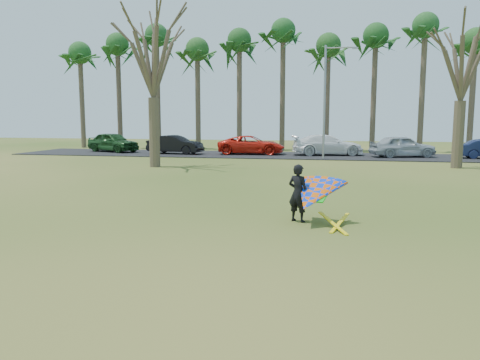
% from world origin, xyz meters
% --- Properties ---
extents(ground, '(100.00, 100.00, 0.00)m').
position_xyz_m(ground, '(0.00, 0.00, 0.00)').
color(ground, '#224910').
rests_on(ground, ground).
extents(parking_strip, '(46.00, 7.00, 0.06)m').
position_xyz_m(parking_strip, '(0.00, 25.00, 0.03)').
color(parking_strip, black).
rests_on(parking_strip, ground).
extents(palm_0, '(4.84, 4.84, 10.84)m').
position_xyz_m(palm_0, '(-22.00, 31.00, 9.17)').
color(palm_0, '#4B3D2D').
rests_on(palm_0, ground).
extents(palm_1, '(4.84, 4.84, 11.54)m').
position_xyz_m(palm_1, '(-18.00, 31.00, 9.85)').
color(palm_1, '#453729').
rests_on(palm_1, ground).
extents(palm_2, '(4.84, 4.84, 12.24)m').
position_xyz_m(palm_2, '(-14.00, 31.00, 10.52)').
color(palm_2, '#46382A').
rests_on(palm_2, ground).
extents(palm_3, '(4.84, 4.84, 10.84)m').
position_xyz_m(palm_3, '(-10.00, 31.00, 9.17)').
color(palm_3, brown).
rests_on(palm_3, ground).
extents(palm_4, '(4.84, 4.84, 11.54)m').
position_xyz_m(palm_4, '(-6.00, 31.00, 9.85)').
color(palm_4, '#4B3D2D').
rests_on(palm_4, ground).
extents(palm_5, '(4.84, 4.84, 12.24)m').
position_xyz_m(palm_5, '(-2.00, 31.00, 10.52)').
color(palm_5, '#483B2B').
rests_on(palm_5, ground).
extents(palm_6, '(4.84, 4.84, 10.84)m').
position_xyz_m(palm_6, '(2.00, 31.00, 9.17)').
color(palm_6, '#453629').
rests_on(palm_6, ground).
extents(palm_7, '(4.84, 4.84, 11.54)m').
position_xyz_m(palm_7, '(6.00, 31.00, 9.85)').
color(palm_7, '#493D2C').
rests_on(palm_7, ground).
extents(palm_8, '(4.84, 4.84, 12.24)m').
position_xyz_m(palm_8, '(10.00, 31.00, 10.52)').
color(palm_8, brown).
rests_on(palm_8, ground).
extents(palm_9, '(4.84, 4.84, 10.84)m').
position_xyz_m(palm_9, '(14.00, 31.00, 9.17)').
color(palm_9, '#4B3B2D').
rests_on(palm_9, ground).
extents(bare_tree_left, '(6.60, 6.60, 9.70)m').
position_xyz_m(bare_tree_left, '(-8.00, 15.00, 6.92)').
color(bare_tree_left, '#483C2B').
rests_on(bare_tree_left, ground).
extents(bare_tree_right, '(6.27, 6.27, 9.21)m').
position_xyz_m(bare_tree_right, '(10.00, 18.00, 6.57)').
color(bare_tree_right, '#473A2A').
rests_on(bare_tree_right, ground).
extents(streetlight, '(2.28, 0.18, 8.00)m').
position_xyz_m(streetlight, '(2.16, 22.00, 4.46)').
color(streetlight, gray).
rests_on(streetlight, ground).
extents(car_0, '(5.29, 3.68, 1.67)m').
position_xyz_m(car_0, '(-16.04, 25.49, 0.90)').
color(car_0, '#1B441B').
rests_on(car_0, parking_strip).
extents(car_1, '(4.72, 2.09, 1.50)m').
position_xyz_m(car_1, '(-10.01, 24.43, 0.81)').
color(car_1, black).
rests_on(car_1, parking_strip).
extents(car_2, '(5.58, 2.98, 1.49)m').
position_xyz_m(car_2, '(-3.84, 25.27, 0.81)').
color(car_2, red).
rests_on(car_2, parking_strip).
extents(car_3, '(5.87, 3.31, 1.60)m').
position_xyz_m(car_3, '(2.23, 25.55, 0.86)').
color(car_3, white).
rests_on(car_3, parking_strip).
extents(car_4, '(5.12, 3.18, 1.63)m').
position_xyz_m(car_4, '(7.77, 24.84, 0.87)').
color(car_4, '#A8B0B6').
rests_on(car_4, parking_strip).
extents(kite_flyer, '(2.13, 2.39, 2.02)m').
position_xyz_m(kite_flyer, '(2.24, 1.22, 0.85)').
color(kite_flyer, black).
rests_on(kite_flyer, ground).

